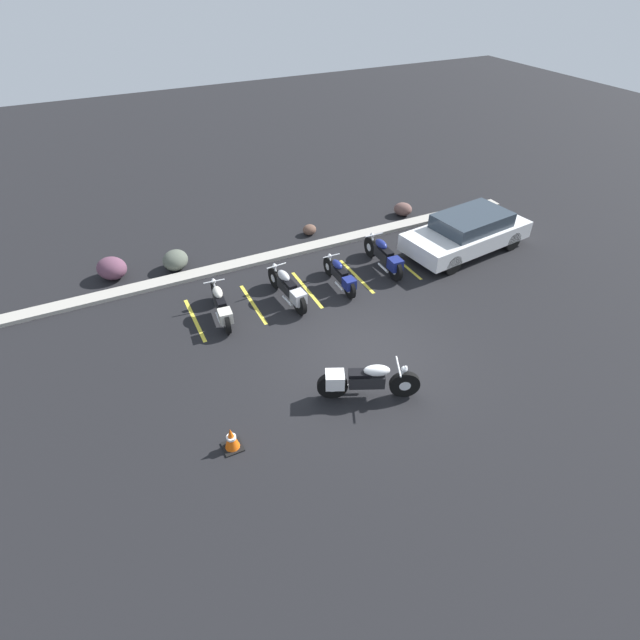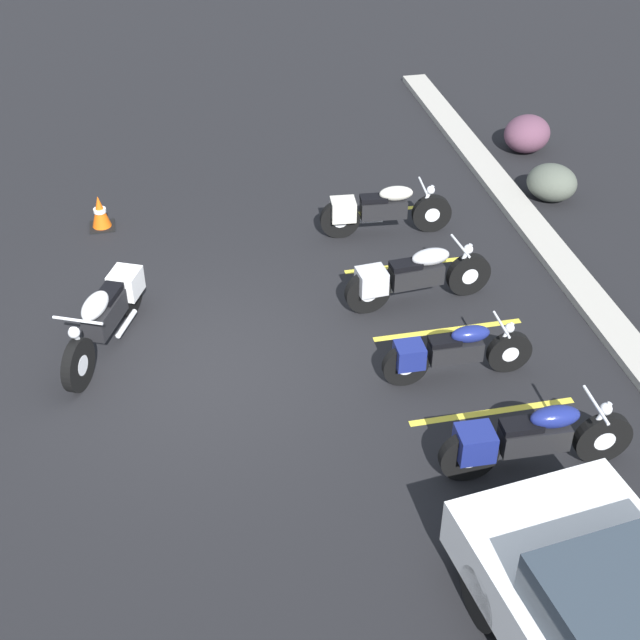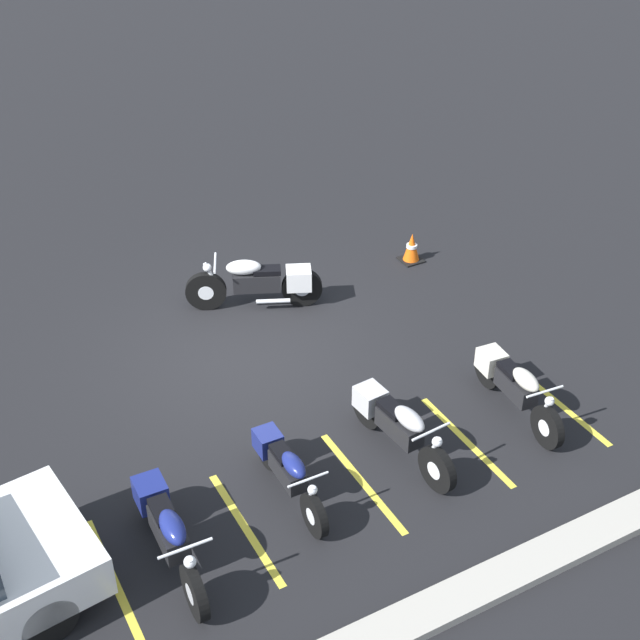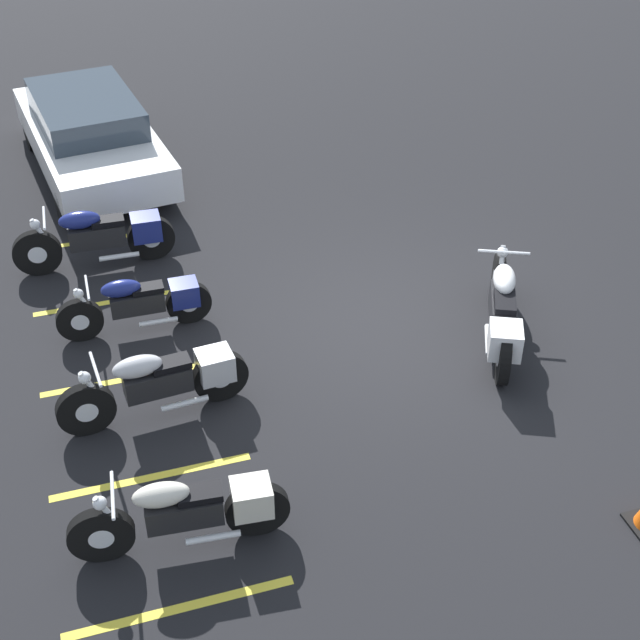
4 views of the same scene
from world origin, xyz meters
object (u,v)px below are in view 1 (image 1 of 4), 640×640
parked_bike_0 (221,305)px  landscape_rock_2 (403,209)px  motorcycle_white_featured (364,381)px  parked_bike_1 (288,288)px  parked_bike_3 (385,256)px  car_white (467,232)px  landscape_rock_0 (175,260)px  parked_bike_2 (341,276)px  landscape_rock_3 (310,230)px  landscape_rock_1 (112,268)px  traffic_cone (231,439)px

parked_bike_0 → landscape_rock_2: (8.03, 3.24, -0.20)m
motorcycle_white_featured → landscape_rock_2: size_ratio=3.20×
landscape_rock_2 → parked_bike_1: bearing=-151.5°
parked_bike_3 → car_white: 3.06m
landscape_rock_0 → parked_bike_1: bearing=-52.3°
parked_bike_0 → parked_bike_2: bearing=-86.1°
parked_bike_3 → car_white: size_ratio=0.50×
parked_bike_1 → parked_bike_3: size_ratio=0.97×
parked_bike_1 → landscape_rock_3: parked_bike_1 is taller
parked_bike_2 → parked_bike_3: (1.71, 0.31, 0.06)m
landscape_rock_0 → landscape_rock_2: bearing=0.6°
parked_bike_0 → parked_bike_1: (1.96, -0.06, 0.01)m
car_white → landscape_rock_2: car_white is taller
parked_bike_1 → parked_bike_3: bearing=-89.6°
parked_bike_1 → landscape_rock_1: size_ratio=2.32×
landscape_rock_0 → landscape_rock_3: bearing=2.9°
parked_bike_0 → landscape_rock_2: size_ratio=3.11×
car_white → landscape_rock_0: 9.44m
parked_bike_2 → landscape_rock_3: bearing=-9.1°
parked_bike_2 → landscape_rock_2: (4.40, 3.29, -0.17)m
car_white → parked_bike_2: bearing=-5.4°
parked_bike_2 → landscape_rock_1: parked_bike_2 is taller
motorcycle_white_featured → parked_bike_1: size_ratio=1.00×
motorcycle_white_featured → parked_bike_2: motorcycle_white_featured is taller
landscape_rock_2 → landscape_rock_3: bearing=177.8°
parked_bike_2 → landscape_rock_3: 3.50m
landscape_rock_1 → landscape_rock_2: 10.41m
parked_bike_2 → traffic_cone: (-4.76, -4.26, -0.14)m
parked_bike_0 → car_white: car_white is taller
parked_bike_3 → traffic_cone: parked_bike_3 is taller
landscape_rock_0 → traffic_cone: size_ratio=1.50×
parked_bike_0 → traffic_cone: (-1.13, -4.32, -0.18)m
parked_bike_0 → landscape_rock_3: size_ratio=4.32×
parked_bike_2 → landscape_rock_0: (-4.15, 3.20, -0.10)m
parked_bike_1 → traffic_cone: parked_bike_1 is taller
landscape_rock_3 → traffic_cone: 9.38m
motorcycle_white_featured → landscape_rock_3: size_ratio=4.45×
car_white → parked_bike_0: bearing=-6.5°
landscape_rock_2 → parked_bike_3: bearing=-131.9°
landscape_rock_1 → landscape_rock_3: bearing=-0.7°
motorcycle_white_featured → car_white: 7.73m
parked_bike_1 → landscape_rock_2: size_ratio=3.21×
parked_bike_1 → landscape_rock_0: bearing=32.8°
parked_bike_1 → car_white: (6.44, 0.15, 0.23)m
parked_bike_0 → landscape_rock_1: size_ratio=2.24×
landscape_rock_1 → landscape_rock_0: bearing=-9.9°
motorcycle_white_featured → parked_bike_2: 4.49m
landscape_rock_0 → landscape_rock_2: size_ratio=1.25×
landscape_rock_1 → landscape_rock_2: landscape_rock_1 is taller
parked_bike_1 → car_white: car_white is taller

